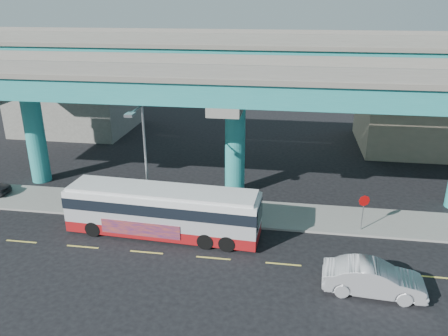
% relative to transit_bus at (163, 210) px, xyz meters
% --- Properties ---
extents(ground, '(120.00, 120.00, 0.00)m').
position_rel_transit_bus_xyz_m(ground, '(3.58, -1.97, -1.71)').
color(ground, black).
rests_on(ground, ground).
extents(sidewalk, '(70.00, 4.00, 0.15)m').
position_rel_transit_bus_xyz_m(sidewalk, '(3.58, 3.53, -1.63)').
color(sidewalk, gray).
rests_on(sidewalk, ground).
extents(lane_markings, '(58.00, 0.12, 0.01)m').
position_rel_transit_bus_xyz_m(lane_markings, '(3.58, -2.27, -1.70)').
color(lane_markings, '#D8C64C').
rests_on(lane_markings, ground).
extents(viaduct, '(52.00, 12.40, 11.70)m').
position_rel_transit_bus_xyz_m(viaduct, '(3.58, 7.14, 7.43)').
color(viaduct, teal).
rests_on(viaduct, ground).
extents(building_beige, '(14.00, 10.23, 7.00)m').
position_rel_transit_bus_xyz_m(building_beige, '(21.58, 21.02, 1.80)').
color(building_beige, tan).
rests_on(building_beige, ground).
extents(building_concrete, '(12.00, 10.00, 9.00)m').
position_rel_transit_bus_xyz_m(building_concrete, '(-16.42, 22.03, 2.79)').
color(building_concrete, gray).
rests_on(building_concrete, ground).
extents(transit_bus, '(12.28, 3.27, 3.12)m').
position_rel_transit_bus_xyz_m(transit_bus, '(0.00, 0.00, 0.00)').
color(transit_bus, maroon).
rests_on(transit_bus, ground).
extents(sedan, '(2.45, 5.25, 1.65)m').
position_rel_transit_bus_xyz_m(sedan, '(12.08, -4.13, -0.88)').
color(sedan, '#ACACB1').
rests_on(sedan, ground).
extents(street_lamp, '(0.50, 2.55, 7.83)m').
position_rel_transit_bus_xyz_m(street_lamp, '(-1.62, 1.47, 3.52)').
color(street_lamp, gray).
rests_on(street_lamp, sidewalk).
extents(stop_sign, '(0.70, 0.23, 2.40)m').
position_rel_transit_bus_xyz_m(stop_sign, '(12.37, 2.21, 0.16)').
color(stop_sign, gray).
rests_on(stop_sign, sidewalk).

